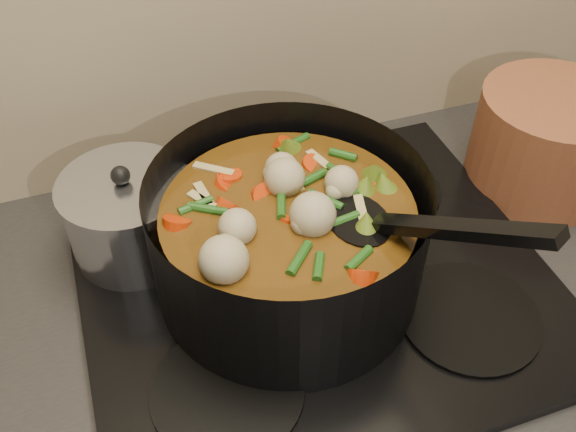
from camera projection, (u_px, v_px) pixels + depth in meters
name	position (u px, v px, depth m)	size (l,w,h in m)	color
stovetop	(316.00, 281.00, 0.88)	(0.62, 0.54, 0.03)	black
stockpot	(289.00, 240.00, 0.81)	(0.43, 0.45, 0.25)	black
saucepan	(130.00, 215.00, 0.87)	(0.18, 0.18, 0.14)	silver
terracotta_crock	(546.00, 141.00, 0.99)	(0.23, 0.23, 0.16)	brown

